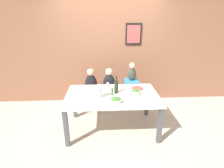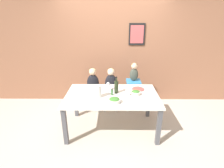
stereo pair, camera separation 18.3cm
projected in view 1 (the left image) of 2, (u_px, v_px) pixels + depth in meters
The scene contains 19 objects.
ground_plane at pixel (112, 128), 3.45m from camera, with size 14.00×14.00×0.00m, color #BCB2A3.
wall_back at pixel (109, 48), 4.16m from camera, with size 10.00×0.09×2.70m.
dining_table at pixel (112, 99), 3.21m from camera, with size 1.68×1.03×0.72m.
chair_far_left at pixel (92, 95), 4.00m from camera, with size 0.37×0.40×0.44m.
chair_far_center at pixel (109, 95), 4.02m from camera, with size 0.37×0.40×0.44m.
chair_right_highchair at pixel (131, 87), 3.98m from camera, with size 0.31×0.34×0.71m.
person_child_left at pixel (91, 81), 3.87m from camera, with size 0.27×0.16×0.55m.
person_child_center at pixel (109, 80), 3.89m from camera, with size 0.27×0.16×0.55m.
person_baby_right at pixel (132, 70), 3.84m from camera, with size 0.19×0.14×0.41m.
wine_bottle at pixel (116, 86), 3.22m from camera, with size 0.07×0.07×0.32m.
paper_towel_roll at pixel (99, 92), 3.03m from camera, with size 0.11×0.11×0.22m.
wine_glass_near at pixel (128, 90), 3.10m from camera, with size 0.07×0.07×0.16m.
wine_glass_far at pixel (108, 85), 3.33m from camera, with size 0.07×0.07×0.16m.
salad_bowl_large at pixel (116, 100), 2.89m from camera, with size 0.20×0.20×0.08m.
salad_bowl_small at pixel (136, 92), 3.20m from camera, with size 0.17×0.17×0.08m.
dinner_plate_front_left at pixel (84, 102), 2.90m from camera, with size 0.24×0.24×0.01m.
dinner_plate_back_left at pixel (87, 89), 3.40m from camera, with size 0.24×0.24×0.01m.
dinner_plate_back_right at pixel (137, 88), 3.44m from camera, with size 0.24×0.24×0.01m.
condiment_bottle_hot_sauce at pixel (112, 92), 3.14m from camera, with size 0.04×0.04×0.13m.
Camera 1 is at (-0.16, -2.88, 2.07)m, focal length 28.00 mm.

